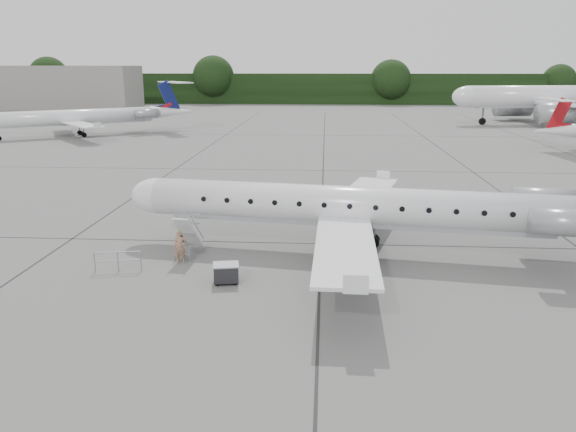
# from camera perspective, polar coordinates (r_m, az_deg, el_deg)

# --- Properties ---
(ground) EXTENTS (320.00, 320.00, 0.00)m
(ground) POSITION_cam_1_polar(r_m,az_deg,el_deg) (26.76, 12.69, -6.84)
(ground) COLOR slate
(ground) RESTS_ON ground
(treeline) EXTENTS (260.00, 4.00, 8.00)m
(treeline) POSITION_cam_1_polar(r_m,az_deg,el_deg) (154.73, 5.49, 12.73)
(treeline) COLOR black
(treeline) RESTS_ON ground
(terminal_building) EXTENTS (40.00, 14.00, 10.00)m
(terminal_building) POSITION_cam_1_polar(r_m,az_deg,el_deg) (149.85, -22.77, 11.98)
(terminal_building) COLOR gray
(terminal_building) RESTS_ON ground
(main_regional_jet) EXTENTS (31.15, 24.39, 7.31)m
(main_regional_jet) POSITION_cam_1_polar(r_m,az_deg,el_deg) (29.69, 6.82, 2.96)
(main_regional_jet) COLOR white
(main_regional_jet) RESTS_ON ground
(airstair) EXTENTS (1.15, 2.29, 2.29)m
(airstair) POSITION_cam_1_polar(r_m,az_deg,el_deg) (30.23, -10.03, -1.86)
(airstair) COLOR white
(airstair) RESTS_ON ground
(passenger) EXTENTS (0.69, 0.52, 1.72)m
(passenger) POSITION_cam_1_polar(r_m,az_deg,el_deg) (29.22, -10.91, -3.09)
(passenger) COLOR #936950
(passenger) RESTS_ON ground
(safety_railing) EXTENTS (2.17, 0.51, 1.00)m
(safety_railing) POSITION_cam_1_polar(r_m,az_deg,el_deg) (28.82, -16.89, -4.48)
(safety_railing) COLOR gray
(safety_railing) RESTS_ON ground
(baggage_cart) EXTENTS (1.28, 1.11, 0.98)m
(baggage_cart) POSITION_cam_1_polar(r_m,az_deg,el_deg) (26.34, -6.31, -5.77)
(baggage_cart) COLOR black
(baggage_cart) RESTS_ON ground
(bg_narrowbody) EXTENTS (40.96, 32.56, 13.26)m
(bg_narrowbody) POSITION_cam_1_polar(r_m,az_deg,el_deg) (109.44, 25.05, 11.93)
(bg_narrowbody) COLOR white
(bg_narrowbody) RESTS_ON ground
(bg_regional_left) EXTENTS (35.91, 33.81, 7.65)m
(bg_regional_left) POSITION_cam_1_polar(r_m,az_deg,el_deg) (87.28, -21.11, 10.05)
(bg_regional_left) COLOR white
(bg_regional_left) RESTS_ON ground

